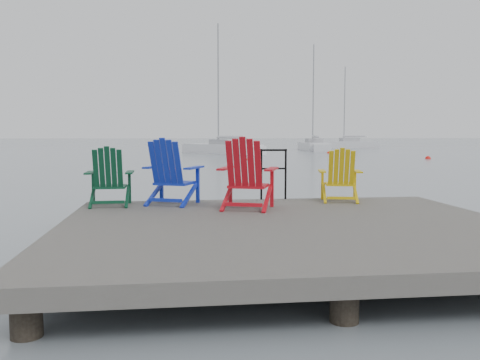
{
  "coord_description": "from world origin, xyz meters",
  "views": [
    {
      "loc": [
        -1.46,
        -6.43,
        1.66
      ],
      "look_at": [
        -0.35,
        2.48,
        0.85
      ],
      "focal_mm": 38.0,
      "sensor_mm": 36.0,
      "label": 1
    }
  ],
  "objects": [
    {
      "name": "sailboat_mid",
      "position": [
        12.55,
        44.74,
        0.36
      ],
      "size": [
        2.82,
        8.18,
        11.13
      ],
      "rotation": [
        0.0,
        0.0,
        -0.09
      ],
      "color": "silver",
      "rests_on": "ground"
    },
    {
      "name": "chair_yellow",
      "position": [
        1.33,
        1.98,
        0.96
      ],
      "size": [
        0.82,
        0.78,
        0.91
      ],
      "rotation": [
        0.0,
        0.0,
        -0.22
      ],
      "color": "gold",
      "rests_on": "dock"
    },
    {
      "name": "buoy_b",
      "position": [
        2.88,
        26.11,
        0.0
      ],
      "size": [
        0.41,
        0.41,
        0.41
      ],
      "primitive_type": "sphere",
      "color": "red",
      "rests_on": "ground"
    },
    {
      "name": "buoy_c",
      "position": [
        15.41,
        26.04,
        0.0
      ],
      "size": [
        0.38,
        0.38,
        0.38
      ],
      "primitive_type": "sphere",
      "color": "red",
      "rests_on": "ground"
    },
    {
      "name": "handrail",
      "position": [
        0.25,
        2.45,
        1.04
      ],
      "size": [
        0.48,
        0.04,
        0.9
      ],
      "color": "black",
      "rests_on": "dock"
    },
    {
      "name": "buoy_d",
      "position": [
        11.7,
        36.56,
        0.0
      ],
      "size": [
        0.33,
        0.33,
        0.33
      ],
      "primitive_type": "sphere",
      "color": "red",
      "rests_on": "ground"
    },
    {
      "name": "chair_green",
      "position": [
        -2.54,
        1.91,
        0.97
      ],
      "size": [
        0.76,
        0.71,
        0.94
      ],
      "rotation": [
        0.0,
        0.0,
        0.02
      ],
      "color": "#0A3922",
      "rests_on": "dock"
    },
    {
      "name": "buoy_a",
      "position": [
        -1.68,
        17.21,
        0.0
      ],
      "size": [
        0.34,
        0.34,
        0.34
      ],
      "primitive_type": "sphere",
      "color": "#F63C0E",
      "rests_on": "ground"
    },
    {
      "name": "chair_red",
      "position": [
        -0.39,
        1.29,
        1.05
      ],
      "size": [
        1.03,
        0.99,
        1.09
      ],
      "rotation": [
        0.0,
        0.0,
        -0.34
      ],
      "color": "red",
      "rests_on": "dock"
    },
    {
      "name": "ground",
      "position": [
        0.0,
        0.0,
        0.0
      ],
      "size": [
        400.0,
        400.0,
        0.0
      ],
      "primitive_type": "plane",
      "color": "slate",
      "rests_on": "ground"
    },
    {
      "name": "dock",
      "position": [
        0.0,
        0.0,
        0.35
      ],
      "size": [
        6.0,
        5.0,
        1.4
      ],
      "color": "#2B2826",
      "rests_on": "ground"
    },
    {
      "name": "sailboat_near",
      "position": [
        2.38,
        37.03,
        0.36
      ],
      "size": [
        6.51,
        7.86,
        11.31
      ],
      "rotation": [
        0.0,
        0.0,
        0.63
      ],
      "color": "white",
      "rests_on": "ground"
    },
    {
      "name": "chair_blue",
      "position": [
        -1.56,
        1.97,
        1.04
      ],
      "size": [
        1.03,
        0.99,
        1.07
      ],
      "rotation": [
        0.0,
        0.0,
        -0.4
      ],
      "color": "#1127B2",
      "rests_on": "dock"
    },
    {
      "name": "sailboat_far",
      "position": [
        19.12,
        53.41,
        0.36
      ],
      "size": [
        7.29,
        2.52,
        10.04
      ],
      "rotation": [
        0.0,
        0.0,
        1.66
      ],
      "color": "silver",
      "rests_on": "ground"
    }
  ]
}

